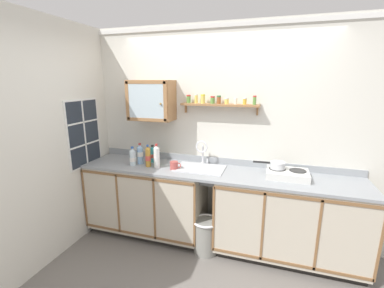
{
  "coord_description": "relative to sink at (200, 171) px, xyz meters",
  "views": [
    {
      "loc": [
        0.62,
        -2.43,
        1.97
      ],
      "look_at": [
        -0.32,
        0.5,
        1.22
      ],
      "focal_mm": 24.32,
      "sensor_mm": 36.0,
      "label": 1
    }
  ],
  "objects": [
    {
      "name": "floor",
      "position": [
        0.19,
        -0.42,
        -0.91
      ],
      "size": [
        6.29,
        6.29,
        0.0
      ],
      "primitive_type": "plane",
      "color": "slate",
      "rests_on": "ground"
    },
    {
      "name": "back_wall",
      "position": [
        0.19,
        0.29,
        0.41
      ],
      "size": [
        3.89,
        0.07,
        2.63
      ],
      "color": "silver",
      "rests_on": "ground"
    },
    {
      "name": "side_wall_left",
      "position": [
        -1.48,
        -0.67,
        0.4
      ],
      "size": [
        0.05,
        3.49,
        2.63
      ],
      "primitive_type": "cube",
      "color": "silver",
      "rests_on": "ground"
    },
    {
      "name": "lower_cabinet_run",
      "position": [
        -0.7,
        -0.03,
        -0.45
      ],
      "size": [
        1.5,
        0.62,
        0.91
      ],
      "color": "black",
      "rests_on": "ground"
    },
    {
      "name": "lower_cabinet_run_right",
      "position": [
        1.03,
        -0.03,
        -0.45
      ],
      "size": [
        1.59,
        0.62,
        0.91
      ],
      "color": "black",
      "rests_on": "ground"
    },
    {
      "name": "countertop",
      "position": [
        0.19,
        -0.04,
        0.02
      ],
      "size": [
        3.25,
        0.64,
        0.03
      ],
      "primitive_type": "cube",
      "color": "gray",
      "rests_on": "lower_cabinet_run"
    },
    {
      "name": "backsplash",
      "position": [
        0.19,
        0.26,
        0.07
      ],
      "size": [
        3.25,
        0.02,
        0.08
      ],
      "primitive_type": "cube",
      "color": "gray",
      "rests_on": "countertop"
    },
    {
      "name": "sink",
      "position": [
        0.0,
        0.0,
        0.0
      ],
      "size": [
        0.58,
        0.41,
        0.46
      ],
      "color": "silver",
      "rests_on": "countertop"
    },
    {
      "name": "hot_plate_stove",
      "position": [
        0.98,
        0.0,
        0.07
      ],
      "size": [
        0.44,
        0.32,
        0.08
      ],
      "color": "silver",
      "rests_on": "countertop"
    },
    {
      "name": "saucepan",
      "position": [
        0.87,
        0.02,
        0.16
      ],
      "size": [
        0.35,
        0.17,
        0.08
      ],
      "color": "silver",
      "rests_on": "hot_plate_stove"
    },
    {
      "name": "bottle_juice_amber_0",
      "position": [
        -0.63,
        -0.11,
        0.16
      ],
      "size": [
        0.07,
        0.07,
        0.27
      ],
      "color": "gold",
      "rests_on": "countertop"
    },
    {
      "name": "bottle_water_blue_1",
      "position": [
        -0.77,
        -0.04,
        0.16
      ],
      "size": [
        0.08,
        0.08,
        0.26
      ],
      "color": "#8CB7E0",
      "rests_on": "countertop"
    },
    {
      "name": "bottle_water_clear_2",
      "position": [
        -0.83,
        -0.13,
        0.14
      ],
      "size": [
        0.08,
        0.08,
        0.24
      ],
      "color": "silver",
      "rests_on": "countertop"
    },
    {
      "name": "bottle_soda_green_3",
      "position": [
        -0.55,
        -0.04,
        0.15
      ],
      "size": [
        0.07,
        0.07,
        0.26
      ],
      "color": "#4CB266",
      "rests_on": "countertop"
    },
    {
      "name": "bottle_detergent_teal_4",
      "position": [
        -0.65,
        0.07,
        0.13
      ],
      "size": [
        0.08,
        0.08,
        0.22
      ],
      "color": "teal",
      "rests_on": "countertop"
    },
    {
      "name": "bottle_opaque_white_5",
      "position": [
        -0.5,
        -0.13,
        0.16
      ],
      "size": [
        0.07,
        0.07,
        0.3
      ],
      "color": "white",
      "rests_on": "countertop"
    },
    {
      "name": "mug",
      "position": [
        -0.28,
        -0.13,
        0.08
      ],
      "size": [
        0.13,
        0.09,
        0.1
      ],
      "color": "#B24C47",
      "rests_on": "countertop"
    },
    {
      "name": "wall_cabinet",
      "position": [
        -0.67,
        0.12,
        0.82
      ],
      "size": [
        0.56,
        0.32,
        0.49
      ],
      "color": "#996B42"
    },
    {
      "name": "spice_shelf",
      "position": [
        0.16,
        0.2,
        0.8
      ],
      "size": [
        0.94,
        0.14,
        0.23
      ],
      "color": "#996B42"
    },
    {
      "name": "window",
      "position": [
        -1.45,
        -0.22,
        0.42
      ],
      "size": [
        0.03,
        0.57,
        0.85
      ],
      "color": "#262D38"
    },
    {
      "name": "trash_bin",
      "position": [
        0.15,
        -0.24,
        -0.69
      ],
      "size": [
        0.31,
        0.31,
        0.42
      ],
      "color": "gray",
      "rests_on": "ground"
    }
  ]
}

